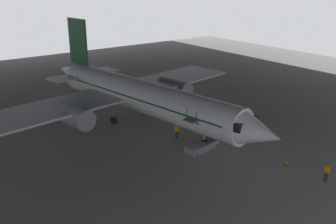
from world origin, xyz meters
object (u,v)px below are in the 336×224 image
Objects in this scene: crew_worker_near_nose at (327,171)px; boarding_stairs at (202,143)px; airplane_main at (140,96)px; crew_worker_by_stairs at (177,130)px; traffic_cone_orange at (287,162)px.

boarding_stairs is at bearing 110.42° from crew_worker_near_nose.
airplane_main is 7.87× the size of boarding_stairs.
traffic_cone_orange is (4.39, -11.17, -0.68)m from crew_worker_by_stairs.
traffic_cone_orange is at bearing 91.28° from crew_worker_near_nose.
boarding_stairs is 8.50m from traffic_cone_orange.
boarding_stairs reaches higher than crew_worker_near_nose.
airplane_main is 18.54m from traffic_cone_orange.
crew_worker_near_nose is (5.08, -21.50, -2.45)m from airplane_main.
traffic_cone_orange is (-0.09, 3.93, -0.72)m from crew_worker_near_nose.
crew_worker_by_stairs reaches higher than traffic_cone_orange.
boarding_stairs is 2.74× the size of crew_worker_by_stairs.
boarding_stairs is 7.77× the size of traffic_cone_orange.
airplane_main is 21.58× the size of crew_worker_by_stairs.
traffic_cone_orange is (4.99, -17.57, -3.16)m from airplane_main.
airplane_main reaches higher than boarding_stairs.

